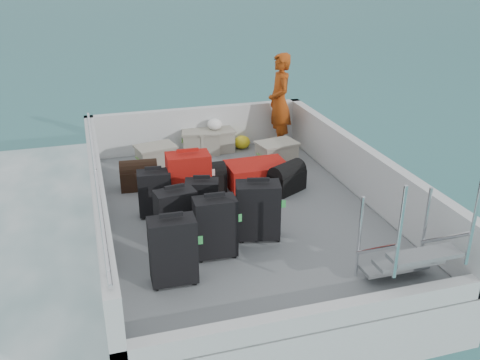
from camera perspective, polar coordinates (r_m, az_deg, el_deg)
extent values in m
plane|color=#1B585F|center=(7.22, -0.08, -7.58)|extent=(160.00, 160.00, 0.00)
cube|color=silver|center=(7.07, -0.08, -5.50)|extent=(3.60, 5.00, 0.60)
cube|color=slate|center=(6.92, -0.09, -3.25)|extent=(3.30, 4.70, 0.02)
cube|color=silver|center=(6.54, -14.80, -2.28)|extent=(0.14, 5.00, 0.70)
cube|color=silver|center=(7.41, 12.85, 1.04)|extent=(0.14, 5.00, 0.70)
cube|color=silver|center=(8.97, -4.52, 5.53)|extent=(3.60, 0.14, 0.70)
cube|color=silver|center=(4.93, 8.22, -14.32)|extent=(3.60, 0.14, 0.20)
cylinder|color=silver|center=(6.38, -15.16, 0.96)|extent=(0.04, 4.80, 0.04)
cube|color=black|center=(5.36, -7.15, -7.58)|extent=(0.47, 0.27, 0.71)
cube|color=black|center=(6.05, -6.84, -4.01)|extent=(0.47, 0.32, 0.66)
cube|color=black|center=(6.74, -9.07, -1.45)|extent=(0.43, 0.28, 0.59)
cube|color=black|center=(5.77, -2.66, -5.12)|extent=(0.46, 0.28, 0.69)
cube|color=black|center=(6.43, -4.03, -2.49)|extent=(0.44, 0.33, 0.59)
cube|color=#AD190D|center=(6.84, -5.48, -0.16)|extent=(0.55, 0.35, 0.75)
cube|color=black|center=(6.12, 1.92, -3.34)|extent=(0.55, 0.40, 0.69)
cube|color=#AD190D|center=(7.57, 1.79, 0.62)|extent=(0.85, 0.57, 0.33)
cube|color=gray|center=(8.27, -8.93, 2.37)|extent=(0.61, 0.48, 0.33)
cube|color=gray|center=(8.82, -4.13, 4.03)|extent=(0.66, 0.52, 0.35)
cube|color=gray|center=(8.87, -2.68, 4.15)|extent=(0.58, 0.41, 0.35)
cube|color=gray|center=(8.31, 3.93, 2.75)|extent=(0.62, 0.48, 0.34)
ellipsoid|color=gold|center=(9.00, 0.20, 4.06)|extent=(0.28, 0.26, 0.22)
ellipsoid|color=white|center=(8.78, -2.71, 5.77)|extent=(0.24, 0.24, 0.18)
imported|color=#D95314|center=(8.86, 4.24, 8.30)|extent=(0.42, 0.61, 1.59)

